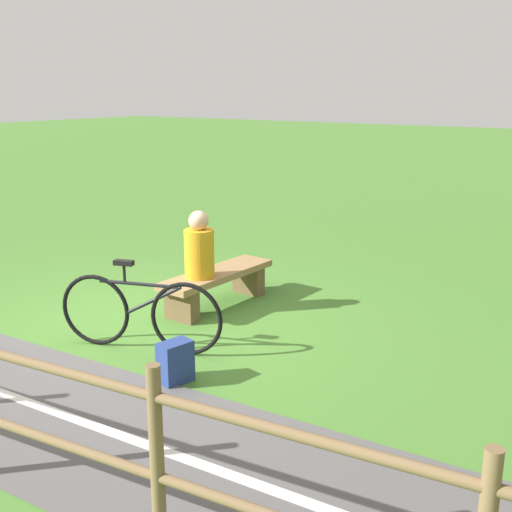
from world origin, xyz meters
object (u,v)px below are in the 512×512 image
Objects in this scene: backpack at (175,362)px; person_seated at (199,249)px; bicycle at (140,313)px; bench at (217,282)px.

person_seated is at bearing -147.28° from backpack.
person_seated is 0.47× the size of bicycle.
person_seated is 1.29m from bicycle.
bicycle is (1.21, 0.22, -0.39)m from person_seated.
bicycle is 0.89m from backpack.
bench is at bearing -152.02° from backpack.
person_seated is 2.03× the size of backpack.
person_seated reaches higher than backpack.
bench is 1.01× the size of bicycle.
backpack is (0.36, 0.79, -0.21)m from bicycle.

